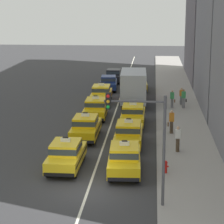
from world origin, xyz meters
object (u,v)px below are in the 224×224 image
object	(u,v)px
sedan_left_fifth	(109,82)
pedestrian_near_crosswalk	(172,99)
fire_hydrant	(166,166)
traffic_light_pole	(143,131)
taxi_right_second	(129,133)
taxi_left_fourth	(101,93)
taxi_left_second	(86,127)
taxi_right_fifth	(138,83)
taxi_left_third	(96,108)
taxi_left_nearest	(66,154)
taxi_right_nearest	(124,158)
box_truck_right_fourth	(134,86)
pedestrian_trailing	(178,139)
pedestrian_mid_block	(181,96)
taxi_right_third	(133,114)
pedestrian_by_storefront	(184,99)
sedan_left_sixth	(114,75)
pedestrian_far_corner	(171,122)

from	to	relation	value
sedan_left_fifth	pedestrian_near_crosswalk	distance (m)	11.00
fire_hydrant	traffic_light_pole	size ratio (longest dim) A/B	0.13
taxi_right_second	taxi_left_fourth	bearing A→B (deg)	103.58
taxi_left_second	traffic_light_pole	xyz separation A→B (m)	(4.33, -11.35, 2.94)
taxi_right_fifth	pedestrian_near_crosswalk	size ratio (longest dim) A/B	2.91
taxi_right_second	taxi_right_fifth	distance (m)	20.30
taxi_left_third	sedan_left_fifth	xyz separation A→B (m)	(-0.12, 12.76, -0.03)
taxi_left_nearest	taxi_right_nearest	xyz separation A→B (m)	(3.46, -0.40, 0.00)
taxi_right_fifth	fire_hydrant	size ratio (longest dim) A/B	6.38
box_truck_right_fourth	pedestrian_near_crosswalk	bearing A→B (deg)	-25.43
pedestrian_near_crosswalk	traffic_light_pole	distance (m)	21.71
taxi_left_nearest	pedestrian_trailing	xyz separation A→B (m)	(6.66, 3.33, 0.13)
taxi_right_nearest	pedestrian_mid_block	bearing A→B (deg)	76.94
sedan_left_fifth	taxi_right_nearest	xyz separation A→B (m)	(3.30, -25.52, 0.03)
taxi_right_second	pedestrian_mid_block	world-z (taller)	taxi_right_second
sedan_left_fifth	taxi_right_second	bearing A→B (deg)	-80.86
taxi_left_second	pedestrian_trailing	xyz separation A→B (m)	(6.38, -2.94, 0.13)
box_truck_right_fourth	taxi_right_third	bearing A→B (deg)	-87.84
traffic_light_pole	pedestrian_trailing	bearing A→B (deg)	76.26
box_truck_right_fourth	fire_hydrant	distance (m)	18.91
box_truck_right_fourth	pedestrian_near_crosswalk	xyz separation A→B (m)	(3.59, -1.71, -0.83)
taxi_right_fifth	sedan_left_fifth	bearing A→B (deg)	179.45
taxi_right_fifth	pedestrian_by_storefront	size ratio (longest dim) A/B	2.71
taxi_left_second	pedestrian_by_storefront	size ratio (longest dim) A/B	2.66
pedestrian_trailing	taxi_left_third	bearing A→B (deg)	125.27
taxi_right_nearest	box_truck_right_fourth	world-z (taller)	box_truck_right_fourth
taxi_right_nearest	taxi_right_third	bearing A→B (deg)	89.91
taxi_left_second	taxi_left_fourth	world-z (taller)	same
taxi_right_fifth	pedestrian_by_storefront	distance (m)	9.88
taxi_right_nearest	sedan_left_sixth	bearing A→B (deg)	95.91
pedestrian_trailing	taxi_right_third	bearing A→B (deg)	114.60
box_truck_right_fourth	taxi_left_fourth	bearing A→B (deg)	167.21
box_truck_right_fourth	traffic_light_pole	xyz separation A→B (m)	(1.43, -23.12, 2.04)
taxi_right_nearest	pedestrian_by_storefront	size ratio (longest dim) A/B	2.69
pedestrian_trailing	traffic_light_pole	world-z (taller)	traffic_light_pole
taxi_left_nearest	pedestrian_mid_block	size ratio (longest dim) A/B	2.88
taxi_left_nearest	taxi_right_fifth	bearing A→B (deg)	82.25
taxi_left_third	taxi_right_fifth	size ratio (longest dim) A/B	0.99
traffic_light_pole	sedan_left_sixth	bearing A→B (deg)	96.98
sedan_left_fifth	taxi_right_second	xyz separation A→B (m)	(3.27, -20.33, 0.03)
taxi_left_third	taxi_right_fifth	world-z (taller)	same
pedestrian_near_crosswalk	traffic_light_pole	bearing A→B (deg)	-95.76
taxi_left_third	taxi_right_second	xyz separation A→B (m)	(3.15, -7.58, 0.00)
taxi_left_fourth	taxi_right_second	distance (m)	14.37
pedestrian_near_crosswalk	taxi_right_nearest	bearing A→B (deg)	-101.19
taxi_right_fifth	pedestrian_by_storefront	bearing A→B (deg)	-63.76
taxi_right_second	pedestrian_near_crosswalk	world-z (taller)	taxi_right_second
taxi_right_nearest	taxi_right_second	world-z (taller)	same
taxi_left_nearest	taxi_left_third	bearing A→B (deg)	88.72
taxi_right_fifth	pedestrian_far_corner	world-z (taller)	taxi_right_fifth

